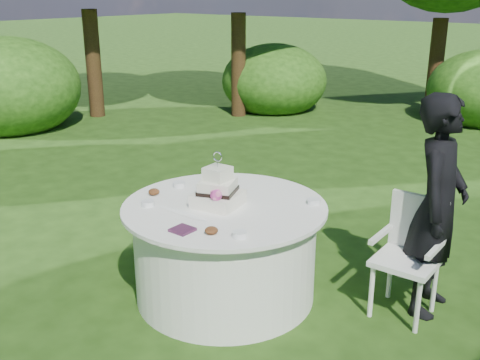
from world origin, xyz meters
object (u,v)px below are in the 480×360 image
(guest, at_px, (438,206))
(chair, at_px, (411,247))
(napkins, at_px, (182,230))
(table, at_px, (225,250))
(cake, at_px, (218,191))

(guest, relative_size, chair, 1.85)
(napkins, xyz_separation_m, guest, (1.24, 1.38, 0.05))
(table, bearing_deg, chair, 29.32)
(napkins, height_order, chair, chair)
(guest, xyz_separation_m, chair, (-0.11, -0.14, -0.31))
(napkins, bearing_deg, guest, 48.05)
(cake, bearing_deg, chair, 30.31)
(guest, distance_m, table, 1.62)
(guest, xyz_separation_m, table, (-1.33, -0.82, -0.44))
(cake, bearing_deg, table, 57.94)
(guest, bearing_deg, table, 115.18)
(guest, height_order, table, guest)
(guest, relative_size, table, 1.06)
(chair, bearing_deg, napkins, -132.35)
(napkins, relative_size, guest, 0.08)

